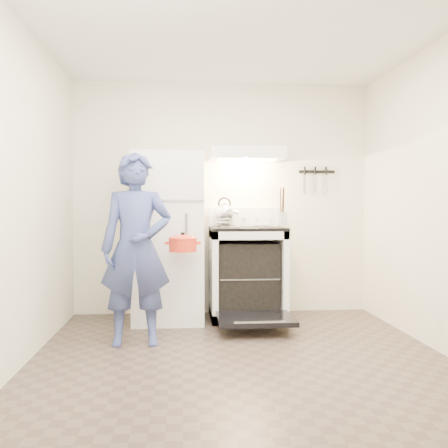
# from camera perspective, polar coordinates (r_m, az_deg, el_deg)

# --- Properties ---
(floor) EXTENTS (3.60, 3.60, 0.00)m
(floor) POSITION_cam_1_polar(r_m,az_deg,el_deg) (3.85, 2.09, -15.58)
(floor) COLOR #4C4034
(floor) RESTS_ON ground
(back_wall) EXTENTS (3.20, 0.02, 2.50)m
(back_wall) POSITION_cam_1_polar(r_m,az_deg,el_deg) (5.46, -0.20, 2.92)
(back_wall) COLOR #EFE7CB
(back_wall) RESTS_ON ground
(refrigerator) EXTENTS (0.70, 0.70, 1.70)m
(refrigerator) POSITION_cam_1_polar(r_m,az_deg,el_deg) (5.10, -6.38, -1.53)
(refrigerator) COLOR white
(refrigerator) RESTS_ON floor
(stove_body) EXTENTS (0.76, 0.65, 0.92)m
(stove_body) POSITION_cam_1_polar(r_m,az_deg,el_deg) (5.21, 2.63, -5.75)
(stove_body) COLOR white
(stove_body) RESTS_ON floor
(cooktop) EXTENTS (0.76, 0.65, 0.03)m
(cooktop) POSITION_cam_1_polar(r_m,az_deg,el_deg) (5.17, 2.64, -0.53)
(cooktop) COLOR black
(cooktop) RESTS_ON stove_body
(backsplash) EXTENTS (0.76, 0.07, 0.20)m
(backsplash) POSITION_cam_1_polar(r_m,az_deg,el_deg) (5.45, 2.25, 0.81)
(backsplash) COLOR white
(backsplash) RESTS_ON cooktop
(oven_door) EXTENTS (0.70, 0.54, 0.04)m
(oven_door) POSITION_cam_1_polar(r_m,az_deg,el_deg) (4.69, 3.60, -10.79)
(oven_door) COLOR black
(oven_door) RESTS_ON floor
(oven_rack) EXTENTS (0.60, 0.52, 0.01)m
(oven_rack) POSITION_cam_1_polar(r_m,az_deg,el_deg) (5.21, 2.63, -5.97)
(oven_rack) COLOR slate
(oven_rack) RESTS_ON stove_body
(range_hood) EXTENTS (0.76, 0.50, 0.12)m
(range_hood) POSITION_cam_1_polar(r_m,az_deg,el_deg) (5.27, 2.55, 7.96)
(range_hood) COLOR white
(range_hood) RESTS_ON back_wall
(knife_strip) EXTENTS (0.40, 0.02, 0.03)m
(knife_strip) POSITION_cam_1_polar(r_m,az_deg,el_deg) (5.64, 10.56, 5.90)
(knife_strip) COLOR black
(knife_strip) RESTS_ON back_wall
(pizza_stone) EXTENTS (0.30, 0.30, 0.02)m
(pizza_stone) POSITION_cam_1_polar(r_m,az_deg,el_deg) (5.24, 3.62, -5.78)
(pizza_stone) COLOR #937154
(pizza_stone) RESTS_ON oven_rack
(tea_kettle) EXTENTS (0.26, 0.21, 0.31)m
(tea_kettle) POSITION_cam_1_polar(r_m,az_deg,el_deg) (5.31, 0.05, 1.38)
(tea_kettle) COLOR #BCBCC1
(tea_kettle) RESTS_ON cooktop
(utensil_jar) EXTENTS (0.09, 0.09, 0.13)m
(utensil_jar) POSITION_cam_1_polar(r_m,az_deg,el_deg) (4.96, 6.68, 0.63)
(utensil_jar) COLOR silver
(utensil_jar) RESTS_ON cooktop
(person) EXTENTS (0.61, 0.41, 1.62)m
(person) POSITION_cam_1_polar(r_m,az_deg,el_deg) (4.25, -10.00, -2.81)
(person) COLOR navy
(person) RESTS_ON floor
(dutch_oven) EXTENTS (0.32, 0.25, 0.22)m
(dutch_oven) POSITION_cam_1_polar(r_m,az_deg,el_deg) (4.54, -4.74, -2.41)
(dutch_oven) COLOR red
(dutch_oven) RESTS_ON person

